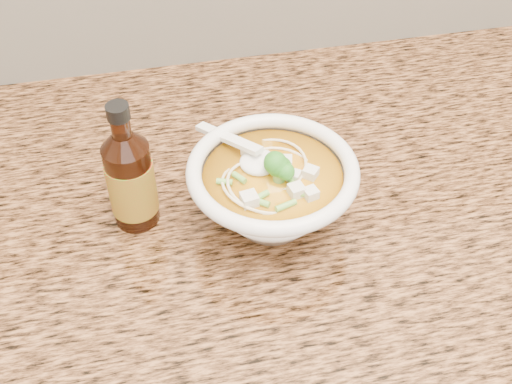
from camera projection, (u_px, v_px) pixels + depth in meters
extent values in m
cube|color=#361A10|center=(356.00, 350.00, 1.21)|extent=(4.00, 0.65, 0.86)
cube|color=#935E36|center=(391.00, 176.00, 0.89)|extent=(4.00, 0.68, 0.04)
cylinder|color=white|center=(272.00, 217.00, 0.80)|extent=(0.08, 0.08, 0.01)
torus|color=white|center=(273.00, 170.00, 0.75)|extent=(0.20, 0.20, 0.02)
torus|color=beige|center=(285.00, 172.00, 0.75)|extent=(0.15, 0.15, 0.00)
torus|color=beige|center=(285.00, 178.00, 0.75)|extent=(0.11, 0.11, 0.00)
torus|color=beige|center=(282.00, 184.00, 0.74)|extent=(0.08, 0.08, 0.00)
torus|color=beige|center=(282.00, 171.00, 0.76)|extent=(0.07, 0.07, 0.00)
torus|color=beige|center=(271.00, 183.00, 0.75)|extent=(0.14, 0.14, 0.00)
torus|color=beige|center=(288.00, 179.00, 0.76)|extent=(0.12, 0.12, 0.00)
cube|color=silver|center=(274.00, 210.00, 0.70)|extent=(0.01, 0.01, 0.01)
cube|color=silver|center=(272.00, 159.00, 0.76)|extent=(0.02, 0.02, 0.02)
cube|color=silver|center=(274.00, 141.00, 0.79)|extent=(0.02, 0.02, 0.01)
cube|color=silver|center=(265.00, 181.00, 0.74)|extent=(0.02, 0.02, 0.02)
cube|color=silver|center=(303.00, 160.00, 0.76)|extent=(0.02, 0.02, 0.01)
cube|color=silver|center=(276.00, 151.00, 0.77)|extent=(0.02, 0.02, 0.02)
cube|color=silver|center=(259.00, 175.00, 0.74)|extent=(0.02, 0.02, 0.02)
ellipsoid|color=#196014|center=(280.00, 168.00, 0.73)|extent=(0.04, 0.04, 0.03)
cylinder|color=#73BA47|center=(265.00, 157.00, 0.76)|extent=(0.01, 0.02, 0.01)
cylinder|color=#73BA47|center=(244.00, 175.00, 0.74)|extent=(0.01, 0.02, 0.01)
cylinder|color=#73BA47|center=(264.00, 155.00, 0.77)|extent=(0.02, 0.02, 0.01)
cylinder|color=#73BA47|center=(254.00, 154.00, 0.77)|extent=(0.01, 0.02, 0.01)
cylinder|color=#73BA47|center=(221.00, 166.00, 0.75)|extent=(0.01, 0.02, 0.01)
cylinder|color=#73BA47|center=(310.00, 156.00, 0.77)|extent=(0.01, 0.02, 0.01)
cylinder|color=#73BA47|center=(286.00, 155.00, 0.77)|extent=(0.01, 0.02, 0.01)
ellipsoid|color=white|center=(259.00, 162.00, 0.76)|extent=(0.05, 0.05, 0.02)
cube|color=white|center=(228.00, 138.00, 0.78)|extent=(0.07, 0.10, 0.03)
cylinder|color=#331307|center=(132.00, 184.00, 0.77)|extent=(0.07, 0.07, 0.12)
cylinder|color=#331307|center=(121.00, 127.00, 0.70)|extent=(0.03, 0.03, 0.02)
cylinder|color=black|center=(118.00, 112.00, 0.69)|extent=(0.03, 0.03, 0.02)
cylinder|color=red|center=(132.00, 186.00, 0.77)|extent=(0.08, 0.08, 0.07)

